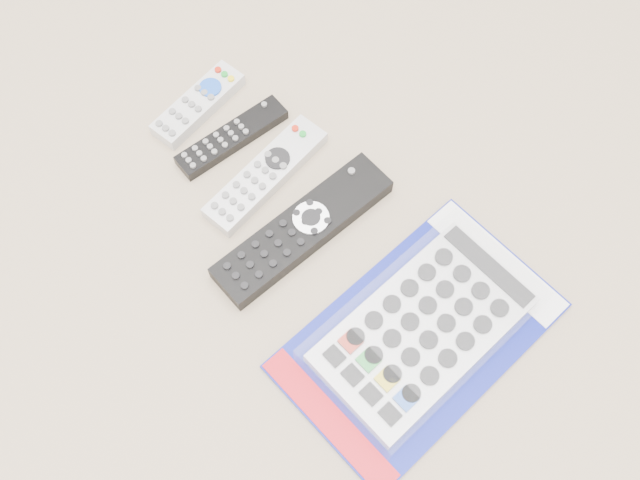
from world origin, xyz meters
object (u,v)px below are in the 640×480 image
Objects in this scene: remote_small_grey at (198,104)px; remote_silver_dvd at (265,175)px; remote_slim_black at (231,137)px; jumbo_remote_packaged at (423,329)px; remote_large_black at (302,229)px.

remote_small_grey and remote_silver_dvd have the same top height.
remote_slim_black is 0.34m from jumbo_remote_packaged.
remote_silver_dvd is at bearing 170.14° from remote_large_black.
remote_silver_dvd is at bearing -10.14° from remote_small_grey.
remote_large_black is 0.18m from jumbo_remote_packaged.
jumbo_remote_packaged is at bearing 5.95° from remote_large_black.
jumbo_remote_packaged reaches higher than remote_small_grey.
remote_large_black is at bearing -175.60° from jumbo_remote_packaged.
remote_small_grey is 0.75× the size of remote_silver_dvd.
jumbo_remote_packaged is (0.27, -0.04, 0.01)m from remote_silver_dvd.
jumbo_remote_packaged is (0.18, -0.01, 0.01)m from remote_large_black.
remote_silver_dvd is 0.27m from jumbo_remote_packaged.
jumbo_remote_packaged is at bearing 2.87° from remote_slim_black.
remote_small_grey is at bearing 171.28° from remote_silver_dvd.
jumbo_remote_packaged is (0.41, -0.06, 0.01)m from remote_small_grey.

